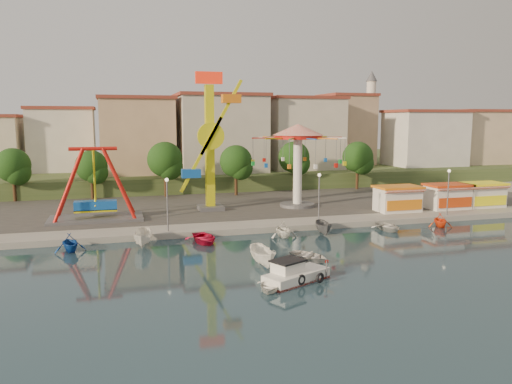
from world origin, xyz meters
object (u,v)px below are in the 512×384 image
object	(u,v)px
pirate_ship_ride	(95,185)
cabin_motorboat	(294,275)
kamikaze_tower	(212,145)
wave_swinger	(298,147)
rowboat_a	(309,256)
skiff	(263,256)

from	to	relation	value
pirate_ship_ride	cabin_motorboat	bearing A→B (deg)	-59.54
kamikaze_tower	wave_swinger	bearing A→B (deg)	-2.50
cabin_motorboat	rowboat_a	xyz separation A→B (m)	(3.05, 4.82, -0.10)
cabin_motorboat	rowboat_a	distance (m)	5.70
pirate_ship_ride	kamikaze_tower	distance (m)	14.34
pirate_ship_ride	rowboat_a	distance (m)	26.41
pirate_ship_ride	rowboat_a	xyz separation A→B (m)	(17.35, -19.50, -4.02)
wave_swinger	rowboat_a	distance (m)	23.85
cabin_motorboat	pirate_ship_ride	bearing A→B (deg)	94.20
rowboat_a	pirate_ship_ride	bearing A→B (deg)	102.36
wave_swinger	rowboat_a	world-z (taller)	wave_swinger
kamikaze_tower	cabin_motorboat	xyz separation A→B (m)	(0.80, -26.74, -8.07)
rowboat_a	skiff	world-z (taller)	skiff
cabin_motorboat	kamikaze_tower	bearing A→B (deg)	65.45
rowboat_a	skiff	xyz separation A→B (m)	(-4.11, -0.52, 0.43)
pirate_ship_ride	kamikaze_tower	size ratio (longest dim) A/B	0.61
kamikaze_tower	rowboat_a	bearing A→B (deg)	-80.06
wave_swinger	pirate_ship_ride	bearing A→B (deg)	-175.41
wave_swinger	rowboat_a	size ratio (longest dim) A/B	3.22
pirate_ship_ride	cabin_motorboat	world-z (taller)	pirate_ship_ride
pirate_ship_ride	skiff	xyz separation A→B (m)	(13.24, -20.02, -3.60)
kamikaze_tower	skiff	xyz separation A→B (m)	(-0.27, -22.44, -7.74)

